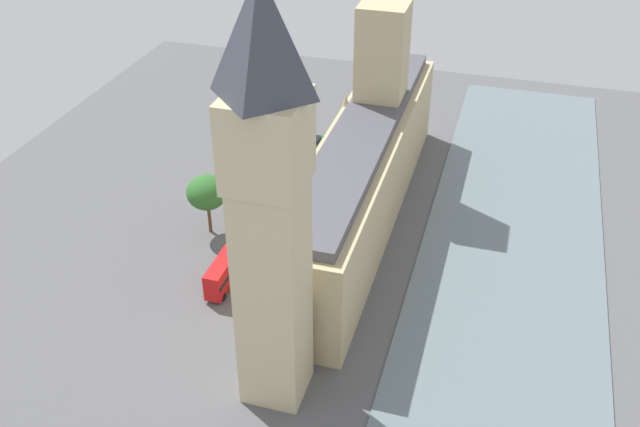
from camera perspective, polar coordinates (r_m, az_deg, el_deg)
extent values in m
plane|color=#565659|center=(124.25, 2.27, -0.33)|extent=(140.14, 140.14, 0.00)
cube|color=slate|center=(121.83, 14.98, -2.30)|extent=(28.56, 126.13, 0.25)
cube|color=tan|center=(119.61, 3.28, 2.70)|extent=(11.99, 70.14, 15.98)
cube|color=tan|center=(126.50, 4.77, 8.95)|extent=(7.93, 7.93, 33.61)
cube|color=#4C4C54|center=(115.37, 3.42, 6.46)|extent=(9.11, 67.34, 1.60)
cone|color=tan|center=(144.53, 4.20, 12.32)|extent=(1.20, 1.20, 2.34)
cone|color=tan|center=(125.65, 2.04, 8.99)|extent=(1.20, 1.20, 2.11)
cone|color=tan|center=(107.47, -0.80, 4.59)|extent=(1.20, 1.20, 2.37)
cone|color=tan|center=(90.50, -4.70, -1.50)|extent=(1.20, 1.20, 2.75)
cube|color=#CCBA8E|center=(84.09, -3.71, -6.48)|extent=(7.32, 7.32, 30.32)
cube|color=#CCBA8E|center=(72.85, -4.28, 5.76)|extent=(8.05, 8.05, 9.95)
cylinder|color=silver|center=(74.29, -7.32, 6.15)|extent=(0.25, 5.56, 5.56)
torus|color=black|center=(74.29, -7.32, 6.15)|extent=(0.24, 5.80, 5.80)
cylinder|color=silver|center=(76.34, -3.20, 7.17)|extent=(5.56, 0.25, 5.56)
torus|color=black|center=(76.34, -3.20, 7.17)|extent=(5.80, 0.24, 5.80)
pyramid|color=#383D47|center=(68.43, -4.67, 13.99)|extent=(8.05, 8.05, 12.18)
cube|color=#19472D|center=(146.70, -0.36, 5.70)|extent=(2.14, 4.71, 0.75)
cube|color=black|center=(146.19, -0.39, 5.90)|extent=(1.71, 2.67, 0.65)
cylinder|color=black|center=(148.36, -0.46, 5.87)|extent=(0.30, 0.70, 0.68)
cylinder|color=black|center=(147.84, 0.15, 5.77)|extent=(0.30, 0.70, 0.68)
cylinder|color=black|center=(145.93, -0.87, 5.37)|extent=(0.30, 0.70, 0.68)
cylinder|color=black|center=(145.40, -0.25, 5.26)|extent=(0.30, 0.70, 0.68)
cube|color=gold|center=(141.12, -0.37, 4.50)|extent=(2.04, 4.57, 0.75)
cube|color=black|center=(140.97, -0.34, 4.79)|extent=(1.64, 2.59, 0.65)
cylinder|color=black|center=(139.89, -0.26, 4.04)|extent=(0.29, 0.69, 0.68)
cylinder|color=black|center=(140.38, -0.89, 4.15)|extent=(0.29, 0.69, 0.68)
cylinder|color=black|center=(142.24, 0.13, 4.58)|extent=(0.29, 0.69, 0.68)
cylinder|color=black|center=(142.73, -0.49, 4.68)|extent=(0.29, 0.69, 0.68)
cube|color=#B20C0F|center=(125.98, -3.09, 1.60)|extent=(3.07, 10.62, 4.20)
cube|color=black|center=(125.93, -3.09, 1.63)|extent=(3.11, 10.22, 0.70)
cylinder|color=black|center=(123.89, -3.21, -0.17)|extent=(0.41, 1.12, 1.10)
cylinder|color=black|center=(124.66, -4.19, 0.03)|extent=(0.41, 1.12, 1.10)
cylinder|color=black|center=(129.60, -1.98, 1.53)|extent=(0.41, 1.12, 1.10)
cylinder|color=black|center=(130.34, -2.93, 1.71)|extent=(0.41, 1.12, 1.10)
cube|color=#B7B7BC|center=(118.48, -4.98, -1.91)|extent=(2.13, 4.80, 0.75)
cube|color=black|center=(117.90, -5.05, -1.69)|extent=(1.70, 2.72, 0.65)
cylinder|color=black|center=(120.10, -5.04, -1.59)|extent=(0.29, 0.69, 0.68)
cylinder|color=black|center=(119.50, -4.32, -1.74)|extent=(0.29, 0.69, 0.68)
cylinder|color=black|center=(117.91, -5.64, -2.37)|extent=(0.29, 0.69, 0.68)
cylinder|color=black|center=(117.30, -4.90, -2.54)|extent=(0.29, 0.69, 0.68)
cube|color=red|center=(108.98, -7.51, -4.41)|extent=(2.58, 10.52, 4.20)
cube|color=black|center=(108.93, -7.51, -4.38)|extent=(2.64, 10.12, 0.70)
cylinder|color=black|center=(113.28, -7.24, -4.06)|extent=(0.36, 1.10, 1.10)
cylinder|color=black|center=(112.50, -6.16, -4.27)|extent=(0.36, 1.10, 1.10)
cylinder|color=black|center=(108.14, -8.75, -6.32)|extent=(0.36, 1.10, 1.10)
cylinder|color=black|center=(107.32, -7.63, -6.56)|extent=(0.36, 1.10, 1.10)
cylinder|color=navy|center=(106.53, -4.78, -6.63)|extent=(0.55, 0.55, 1.28)
sphere|color=tan|center=(106.04, -4.80, -6.32)|extent=(0.25, 0.25, 0.25)
cube|color=maroon|center=(106.49, -4.93, -6.61)|extent=(0.20, 0.31, 0.23)
cylinder|color=brown|center=(146.38, -3.94, 6.03)|extent=(0.56, 0.56, 3.61)
ellipsoid|color=#387533|center=(144.48, -4.00, 7.53)|extent=(6.54, 6.54, 5.56)
cylinder|color=brown|center=(120.63, -8.73, -0.39)|extent=(0.56, 0.56, 5.24)
ellipsoid|color=#2D6628|center=(117.89, -8.94, 1.67)|extent=(6.64, 6.64, 5.64)
cylinder|color=brown|center=(151.69, -2.94, 7.27)|extent=(0.56, 0.56, 4.43)
ellipsoid|color=#387533|center=(149.65, -2.99, 8.92)|extent=(6.86, 6.86, 5.83)
cylinder|color=brown|center=(148.43, -3.28, 6.57)|extent=(0.56, 0.56, 4.08)
ellipsoid|color=#2D6628|center=(146.55, -3.33, 8.06)|extent=(5.96, 5.96, 5.07)
cylinder|color=black|center=(147.84, -3.22, 6.75)|extent=(0.18, 0.18, 5.47)
sphere|color=#F2EAC6|center=(146.52, -3.26, 7.81)|extent=(0.56, 0.56, 0.56)
cylinder|color=black|center=(128.25, -6.43, 2.36)|extent=(0.18, 0.18, 6.49)
sphere|color=#F2EAC6|center=(126.47, -6.53, 3.73)|extent=(0.56, 0.56, 0.56)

